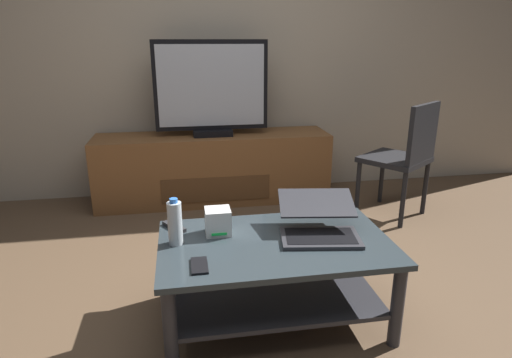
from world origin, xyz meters
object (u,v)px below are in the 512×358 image
object	(u,v)px
dining_chair	(405,154)
laptop	(319,223)
coffee_table	(275,266)
router_box	(218,221)
television	(211,90)
cell_phone	(199,266)
media_cabinet	(214,168)
tv_remote	(174,227)
water_bottle_near	(175,223)

from	to	relation	value
dining_chair	laptop	size ratio (longest dim) A/B	2.10
coffee_table	router_box	bearing A→B (deg)	153.57
television	cell_phone	xyz separation A→B (m)	(-0.21, -1.92, -0.51)
cell_phone	coffee_table	bearing A→B (deg)	26.86
cell_phone	media_cabinet	bearing A→B (deg)	84.00
router_box	tv_remote	bearing A→B (deg)	155.85
dining_chair	cell_phone	size ratio (longest dim) A/B	6.46
television	tv_remote	distance (m)	1.62
dining_chair	router_box	bearing A→B (deg)	-146.72
router_box	laptop	bearing A→B (deg)	-10.42
laptop	router_box	bearing A→B (deg)	169.58
coffee_table	tv_remote	size ratio (longest dim) A/B	6.88
television	laptop	world-z (taller)	television
coffee_table	cell_phone	xyz separation A→B (m)	(-0.37, -0.19, 0.14)
cell_phone	tv_remote	distance (m)	0.42
coffee_table	tv_remote	world-z (taller)	tv_remote
router_box	coffee_table	bearing A→B (deg)	-26.43
router_box	media_cabinet	bearing A→B (deg)	86.41
laptop	dining_chair	bearing A→B (deg)	46.46
dining_chair	tv_remote	world-z (taller)	dining_chair
coffee_table	cell_phone	distance (m)	0.43
coffee_table	tv_remote	distance (m)	0.55
media_cabinet	cell_phone	xyz separation A→B (m)	(-0.21, -1.94, 0.15)
media_cabinet	laptop	distance (m)	1.77
dining_chair	tv_remote	size ratio (longest dim) A/B	5.65
laptop	media_cabinet	bearing A→B (deg)	102.56
coffee_table	router_box	xyz separation A→B (m)	(-0.26, 0.13, 0.20)
television	cell_phone	world-z (taller)	television
laptop	television	bearing A→B (deg)	102.71
cell_phone	tv_remote	size ratio (longest dim) A/B	0.88
dining_chair	tv_remote	xyz separation A→B (m)	(-1.73, -0.90, -0.07)
water_bottle_near	dining_chair	bearing A→B (deg)	31.96
water_bottle_near	cell_phone	world-z (taller)	water_bottle_near
cell_phone	television	bearing A→B (deg)	83.93
media_cabinet	water_bottle_near	xyz separation A→B (m)	(-0.31, -1.71, 0.25)
router_box	cell_phone	xyz separation A→B (m)	(-0.11, -0.31, -0.06)
media_cabinet	dining_chair	world-z (taller)	dining_chair
cell_phone	tv_remote	world-z (taller)	tv_remote
router_box	water_bottle_near	bearing A→B (deg)	-159.02
coffee_table	water_bottle_near	xyz separation A→B (m)	(-0.47, 0.05, 0.24)
television	cell_phone	bearing A→B (deg)	-96.24
laptop	water_bottle_near	size ratio (longest dim) A/B	1.91
media_cabinet	router_box	size ratio (longest dim) A/B	15.27
television	media_cabinet	bearing A→B (deg)	90.00
laptop	tv_remote	bearing A→B (deg)	165.15
television	coffee_table	bearing A→B (deg)	-84.80
television	laptop	distance (m)	1.80
media_cabinet	television	distance (m)	0.66
coffee_table	water_bottle_near	world-z (taller)	water_bottle_near
television	dining_chair	world-z (taller)	television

